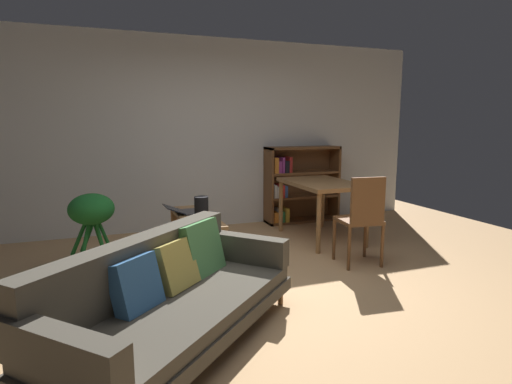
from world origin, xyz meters
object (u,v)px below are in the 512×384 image
object	(u,v)px
dining_chair_near	(362,216)
potted_floor_plant	(92,220)
media_console	(197,239)
desk_speaker	(201,209)
fabric_couch	(169,295)
dining_table	(321,188)
open_laptop	(186,211)
bookshelf	(297,185)

from	to	relation	value
dining_chair_near	potted_floor_plant	bearing A→B (deg)	163.99
media_console	desk_speaker	world-z (taller)	desk_speaker
fabric_couch	dining_table	size ratio (longest dim) A/B	1.70
open_laptop	desk_speaker	distance (m)	0.50
dining_chair_near	dining_table	bearing A→B (deg)	84.02
potted_floor_plant	dining_chair_near	distance (m)	2.78
fabric_couch	media_console	world-z (taller)	fabric_couch
desk_speaker	potted_floor_plant	size ratio (longest dim) A/B	0.32
dining_chair_near	open_laptop	bearing A→B (deg)	151.72
open_laptop	potted_floor_plant	bearing A→B (deg)	-171.55
bookshelf	media_console	bearing A→B (deg)	-143.67
media_console	potted_floor_plant	world-z (taller)	potted_floor_plant
open_laptop	bookshelf	size ratio (longest dim) A/B	0.37
bookshelf	potted_floor_plant	bearing A→B (deg)	-155.33
bookshelf	dining_chair_near	bearing A→B (deg)	-96.88
fabric_couch	dining_table	bearing A→B (deg)	40.72
media_console	bookshelf	xyz separation A→B (m)	(1.87, 1.37, 0.32)
fabric_couch	open_laptop	distance (m)	1.86
fabric_couch	dining_table	world-z (taller)	dining_table
fabric_couch	dining_table	xyz separation A→B (m)	(2.27, 1.96, 0.34)
open_laptop	desk_speaker	xyz separation A→B (m)	(0.07, -0.48, 0.11)
fabric_couch	dining_table	distance (m)	3.02
dining_chair_near	bookshelf	size ratio (longest dim) A/B	0.84
open_laptop	dining_chair_near	xyz separation A→B (m)	(1.69, -0.91, 0.00)
desk_speaker	bookshelf	world-z (taller)	bookshelf
dining_chair_near	bookshelf	distance (m)	2.13
open_laptop	desk_speaker	bearing A→B (deg)	-81.89
media_console	dining_table	world-z (taller)	dining_table
open_laptop	potted_floor_plant	xyz separation A→B (m)	(-0.98, -0.15, 0.01)
open_laptop	bookshelf	distance (m)	2.29
open_laptop	potted_floor_plant	size ratio (longest dim) A/B	0.53
desk_speaker	bookshelf	size ratio (longest dim) A/B	0.22
fabric_couch	potted_floor_plant	size ratio (longest dim) A/B	2.48
media_console	potted_floor_plant	distance (m)	1.10
potted_floor_plant	desk_speaker	bearing A→B (deg)	-18.00
potted_floor_plant	fabric_couch	bearing A→B (deg)	-72.78
fabric_couch	bookshelf	bearing A→B (deg)	51.06
media_console	open_laptop	size ratio (longest dim) A/B	2.71
media_console	dining_chair_near	world-z (taller)	dining_chair_near
fabric_couch	dining_chair_near	distance (m)	2.34
dining_table	bookshelf	size ratio (longest dim) A/B	1.03
potted_floor_plant	bookshelf	xyz separation A→B (m)	(2.93, 1.34, 0.02)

